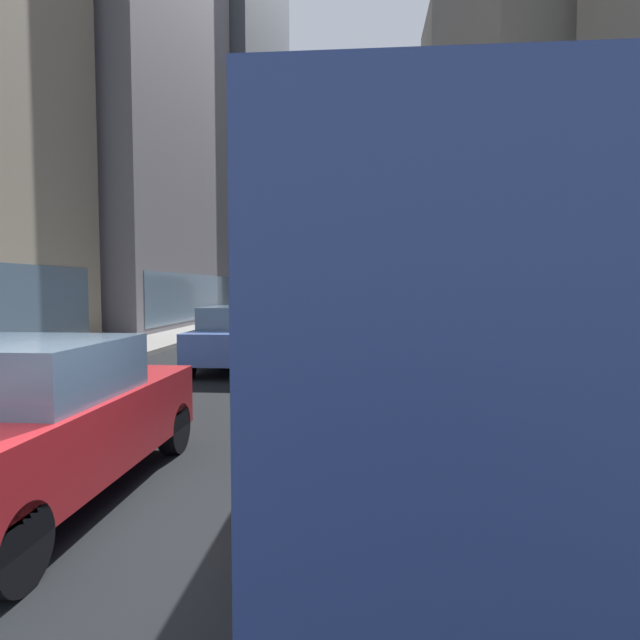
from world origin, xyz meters
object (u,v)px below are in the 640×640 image
at_px(car_white_van, 350,307).
at_px(transit_bus, 413,311).
at_px(box_truck, 353,293).
at_px(dalmatian_dog, 252,479).
at_px(car_blue_hatchback, 240,336).
at_px(car_grey_wagon, 380,317).
at_px(car_red_coupe, 31,419).

bearing_deg(car_white_van, transit_bus, -86.52).
distance_m(box_truck, dalmatian_dog, 39.49).
bearing_deg(car_blue_hatchback, car_grey_wagon, 66.65).
bearing_deg(dalmatian_dog, car_blue_hatchback, 103.85).
distance_m(car_blue_hatchback, box_truck, 30.07).
xyz_separation_m(car_grey_wagon, dalmatian_dog, (-1.66, -18.77, -0.31)).
xyz_separation_m(car_blue_hatchback, car_white_van, (2.40, 20.35, -0.00)).
relative_size(car_red_coupe, dalmatian_dog, 4.11).
xyz_separation_m(transit_bus, car_blue_hatchback, (-4.00, 5.95, -0.95)).
distance_m(car_white_van, box_truck, 9.65).
distance_m(car_grey_wagon, car_red_coupe, 18.62).
xyz_separation_m(car_blue_hatchback, car_grey_wagon, (4.00, 9.27, -0.00)).
bearing_deg(transit_bus, car_blue_hatchback, 123.92).
height_order(car_blue_hatchback, car_grey_wagon, same).
xyz_separation_m(car_grey_wagon, car_white_van, (-1.60, 11.08, -0.00)).
xyz_separation_m(car_red_coupe, car_white_van, (2.40, 29.27, -0.00)).
distance_m(car_grey_wagon, dalmatian_dog, 18.85).
xyz_separation_m(box_truck, dalmatian_dog, (-0.06, -39.47, -1.15)).
bearing_deg(car_grey_wagon, car_red_coupe, -102.40).
height_order(box_truck, dalmatian_dog, box_truck).
bearing_deg(car_red_coupe, transit_bus, 36.62).
height_order(car_grey_wagon, dalmatian_dog, car_grey_wagon).
distance_m(transit_bus, car_grey_wagon, 15.24).
xyz_separation_m(transit_bus, dalmatian_dog, (-1.66, -3.56, -1.26)).
relative_size(box_truck, dalmatian_dog, 7.79).
bearing_deg(dalmatian_dog, car_white_van, 89.89).
bearing_deg(car_blue_hatchback, box_truck, 85.42).
bearing_deg(transit_bus, car_white_van, 93.48).
distance_m(transit_bus, dalmatian_dog, 4.13).
bearing_deg(box_truck, transit_bus, -87.45).
height_order(car_red_coupe, box_truck, box_truck).
relative_size(transit_bus, dalmatian_dog, 11.98).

